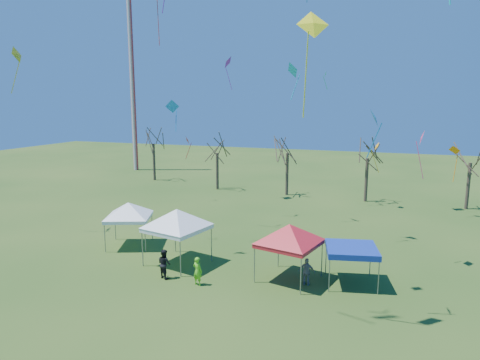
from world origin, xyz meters
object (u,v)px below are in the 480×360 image
object	(u,v)px
person_dark	(164,264)
radio_mast	(133,85)
tree_0	(153,130)
tent_white_mid	(177,213)
tent_red	(289,228)
person_grey	(307,272)
tree_3	(368,143)
person_green	(198,271)
tree_2	(288,138)
tree_4	(472,146)
tent_blue	(352,250)
tree_1	(217,140)
tent_white_west	(128,205)

from	to	relation	value
person_dark	radio_mast	bearing A→B (deg)	-29.51
tree_0	tent_white_mid	world-z (taller)	tree_0
tent_red	person_grey	world-z (taller)	tent_red
tree_3	person_dark	distance (m)	26.63
tree_3	tent_red	world-z (taller)	tree_3
person_green	tree_2	bearing A→B (deg)	-74.47
tent_white_mid	tent_red	world-z (taller)	tent_white_mid
tree_4	tree_0	bearing A→B (deg)	174.66
radio_mast	tree_2	size ratio (longest dim) A/B	3.06
tent_blue	tree_1	bearing A→B (deg)	128.25
tree_4	tent_white_west	distance (m)	31.59
tent_blue	person_dark	world-z (taller)	tent_blue
radio_mast	tent_white_west	distance (m)	36.80
tent_red	tree_4	bearing A→B (deg)	60.93
tree_1	tent_white_west	bearing A→B (deg)	-84.86
person_dark	tent_white_west	bearing A→B (deg)	-13.88
tent_white_west	person_dark	xyz separation A→B (m)	(5.19, -4.20, -2.08)
tree_0	person_grey	world-z (taller)	tree_0
person_green	person_dark	world-z (taller)	person_dark
tent_red	person_dark	size ratio (longest dim) A/B	2.46
tree_2	tree_0	bearing A→B (deg)	170.76
tree_3	person_dark	size ratio (longest dim) A/B	4.60
tree_1	person_grey	xyz separation A→B (m)	(15.04, -23.02, -5.01)
tree_2	tent_blue	size ratio (longest dim) A/B	2.50
tree_3	tent_white_west	size ratio (longest dim) A/B	2.05
tree_3	tent_white_west	world-z (taller)	tree_3
tree_3	tent_red	bearing A→B (deg)	-97.49
tree_4	person_green	size ratio (longest dim) A/B	4.86
tree_4	tree_2	bearing A→B (deg)	178.78
person_grey	person_green	bearing A→B (deg)	18.89
radio_mast	tent_white_mid	xyz separation A→B (m)	(23.93, -31.87, -9.19)
tent_blue	person_green	world-z (taller)	tent_blue
person_dark	tent_white_mid	bearing A→B (deg)	-56.24
radio_mast	tree_0	distance (m)	11.45
tent_white_west	tree_0	bearing A→B (deg)	117.07
tree_2	person_dark	size ratio (longest dim) A/B	4.76
tent_red	tree_0	bearing A→B (deg)	133.40
tent_white_west	person_green	size ratio (longest dim) A/B	2.37
tree_2	tent_red	size ratio (longest dim) A/B	1.94
person_green	person_grey	xyz separation A→B (m)	(5.75, 2.04, -0.03)
tree_1	radio_mast	bearing A→B (deg)	151.52
tree_2	tent_blue	bearing A→B (deg)	-67.65
radio_mast	tent_white_mid	world-z (taller)	radio_mast
tent_white_west	tent_blue	world-z (taller)	tent_white_west
tree_2	tree_3	xyz separation A→B (m)	(8.40, -0.33, -0.21)
radio_mast	tree_2	xyz separation A→B (m)	(25.63, -9.62, -6.21)
tree_4	person_grey	distance (m)	25.52
tree_2	tent_white_west	world-z (taller)	tree_2
person_green	radio_mast	bearing A→B (deg)	-38.90
tent_white_west	tent_blue	bearing A→B (deg)	-4.98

